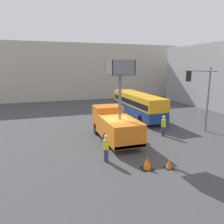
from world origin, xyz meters
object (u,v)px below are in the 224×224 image
Objects in this scene: utility_truck at (115,123)px; road_worker_directing at (164,126)px; city_bus at (137,103)px; traffic_cone_near_truck at (169,164)px; traffic_cone_mid_road at (147,163)px; traffic_light_pole at (202,90)px; road_worker_near_truck at (106,148)px.

utility_truck is 4.70m from road_worker_directing.
traffic_cone_near_truck is at bearing 163.47° from city_bus.
traffic_cone_near_truck is 1.41m from traffic_cone_mid_road.
utility_truck is 1.09× the size of traffic_light_pole.
traffic_light_pole reaches higher than traffic_cone_mid_road.
road_worker_near_truck is at bearing 10.19° from road_worker_directing.
city_bus reaches higher than traffic_cone_mid_road.
road_worker_directing is 7.17m from traffic_cone_mid_road.
city_bus is 7.67m from road_worker_directing.
traffic_cone_mid_road is at bearing 165.31° from traffic_cone_near_truck.
traffic_light_pole is at bearing 156.79° from road_worker_directing.
road_worker_directing is at bearing 61.80° from traffic_cone_near_truck.
road_worker_directing is at bearing 173.65° from city_bus.
utility_truck is 5.93m from traffic_cone_mid_road.
road_worker_near_truck is 2.93m from traffic_cone_mid_road.
city_bus is at bearing 67.76° from traffic_cone_mid_road.
road_worker_near_truck is (-10.35, -3.31, -3.27)m from traffic_light_pole.
road_worker_directing is at bearing 50.80° from traffic_cone_mid_road.
road_worker_near_truck is at bearing -117.09° from utility_truck.
city_bus is 17.85× the size of traffic_cone_near_truck.
utility_truck reaches higher than traffic_cone_mid_road.
traffic_cone_mid_road is (2.14, -1.92, -0.58)m from road_worker_near_truck.
road_worker_directing reaches higher than traffic_cone_near_truck.
utility_truck is at bearing -21.77° from road_worker_directing.
road_worker_near_truck is at bearing 146.22° from city_bus.
city_bus is (5.51, 7.31, 0.25)m from utility_truck.
utility_truck reaches higher than road_worker_directing.
city_bus is 8.75m from traffic_light_pole.
traffic_cone_mid_road is (-1.36, 0.36, 0.10)m from traffic_cone_near_truck.
city_bus is 1.71× the size of traffic_light_pole.
traffic_cone_mid_road is at bearing 157.79° from city_bus.
utility_truck is at bearing -164.87° from road_worker_near_truck.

